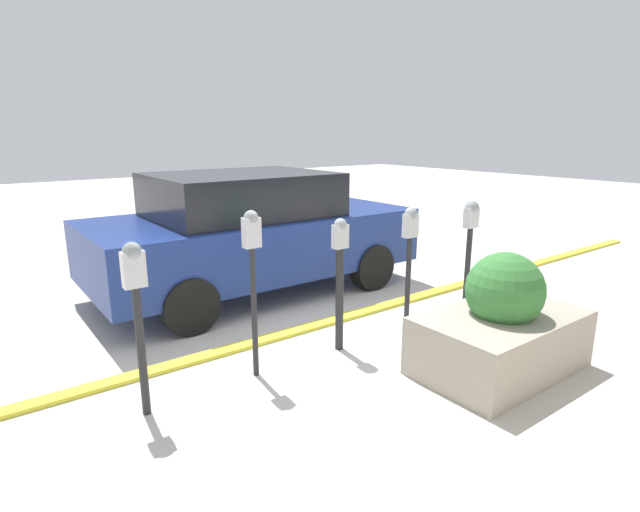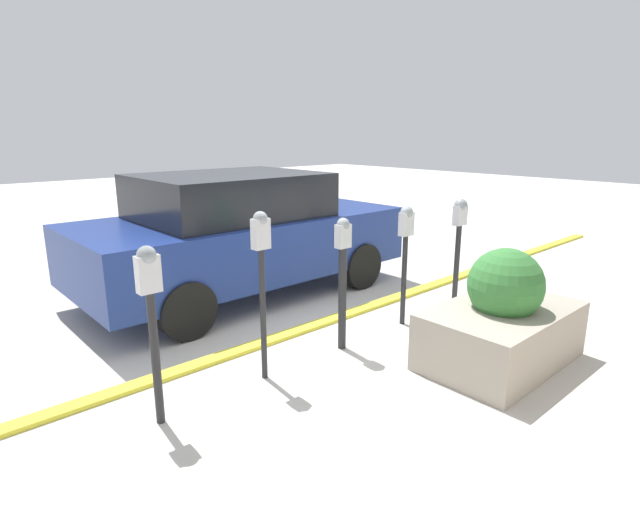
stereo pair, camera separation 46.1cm
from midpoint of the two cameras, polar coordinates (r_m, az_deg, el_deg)
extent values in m
plane|color=beige|center=(5.47, -3.55, -8.72)|extent=(40.00, 40.00, 0.00)
cube|color=gold|center=(5.52, -4.08, -8.28)|extent=(14.86, 0.16, 0.04)
cylinder|color=#232326|center=(3.95, -21.55, -10.99)|extent=(0.06, 0.06, 1.02)
cube|color=silver|center=(3.74, -22.44, -1.96)|extent=(0.16, 0.09, 0.27)
sphere|color=gray|center=(3.70, -22.63, 0.03)|extent=(0.14, 0.14, 0.14)
cylinder|color=#232326|center=(4.36, -9.57, -6.73)|extent=(0.05, 0.05, 1.17)
cube|color=silver|center=(4.16, -9.97, 2.49)|extent=(0.14, 0.09, 0.25)
sphere|color=gray|center=(4.14, -10.04, 4.21)|extent=(0.12, 0.12, 0.12)
cylinder|color=#232326|center=(4.90, -0.13, -4.98)|extent=(0.08, 0.08, 1.04)
cube|color=silver|center=(4.73, -0.14, 2.26)|extent=(0.15, 0.09, 0.23)
sphere|color=gray|center=(4.71, -0.14, 3.62)|extent=(0.12, 0.12, 0.12)
cylinder|color=#232326|center=(5.57, 7.23, -2.82)|extent=(0.06, 0.06, 1.02)
cube|color=silver|center=(5.42, 7.44, 3.63)|extent=(0.16, 0.09, 0.25)
sphere|color=gray|center=(5.40, 7.48, 4.95)|extent=(0.14, 0.14, 0.14)
cylinder|color=#232326|center=(6.32, 13.35, -1.08)|extent=(0.07, 0.07, 1.01)
cube|color=silver|center=(6.19, 13.68, 4.52)|extent=(0.19, 0.09, 0.24)
sphere|color=gray|center=(6.17, 13.74, 5.62)|extent=(0.16, 0.16, 0.16)
cube|color=#A39989|center=(4.92, 17.44, -8.68)|extent=(1.54, 0.95, 0.54)
sphere|color=#387A38|center=(4.76, 17.88, -3.23)|extent=(0.68, 0.68, 0.68)
cube|color=navy|center=(6.70, -10.82, 1.48)|extent=(4.24, 1.98, 0.74)
cube|color=black|center=(6.51, -12.36, 6.78)|extent=(2.21, 1.73, 0.55)
cylinder|color=black|center=(6.88, 2.65, -1.10)|extent=(0.63, 0.24, 0.63)
cylinder|color=black|center=(8.22, -6.21, 1.35)|extent=(0.63, 0.24, 0.63)
cylinder|color=black|center=(5.45, -17.47, -5.91)|extent=(0.63, 0.24, 0.63)
cylinder|color=black|center=(7.07, -23.66, -1.90)|extent=(0.63, 0.24, 0.63)
camera|label=1|loc=(0.23, 87.40, 0.65)|focal=28.00mm
camera|label=2|loc=(0.23, -92.60, -0.65)|focal=28.00mm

